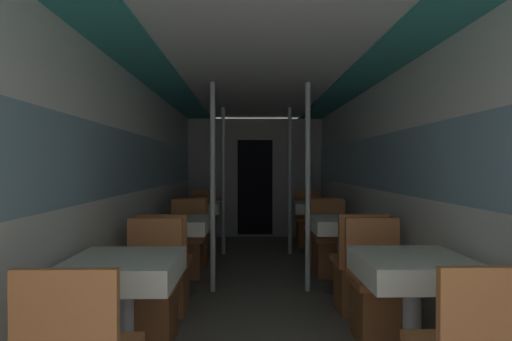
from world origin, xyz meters
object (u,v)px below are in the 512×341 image
object	(u,v)px
support_pole_right_2	(290,181)
chair_left_far_2	(203,228)
dining_table_left_0	(125,278)
dining_table_right_1	(342,229)
chair_left_far_0	(150,303)
chair_left_far_1	(187,251)
dining_table_left_1	(178,230)
chair_left_near_2	(193,242)
dining_table_right_2	(314,210)
dining_table_right_0	(412,276)
support_pole_right_1	(308,187)
support_pole_left_2	(223,181)
support_pole_left_1	(213,187)
chair_right_far_2	(308,228)
chair_right_far_1	(331,251)
chair_left_near_1	(166,280)
dining_table_left_2	(199,211)
chair_right_near_1	(358,279)
chair_right_far_0	(379,301)
chair_right_near_2	(322,242)

from	to	relation	value
support_pole_right_2	chair_left_far_2	bearing A→B (deg)	156.22
dining_table_left_0	dining_table_right_1	xyz separation A→B (m)	(1.71, 1.77, 0.00)
chair_left_far_0	chair_left_far_1	xyz separation A→B (m)	(0.00, 1.77, 0.00)
dining_table_left_1	chair_left_near_2	xyz separation A→B (m)	(0.00, 1.17, -0.35)
chair_left_far_1	dining_table_right_2	distance (m)	2.10
dining_table_right_0	support_pole_right_1	bearing A→B (deg)	101.62
support_pole_left_2	dining_table_right_1	distance (m)	2.27
support_pole_left_1	chair_right_far_2	world-z (taller)	support_pole_left_1
chair_right_far_1	support_pole_right_2	distance (m)	1.46
support_pole_left_1	chair_left_far_2	xyz separation A→B (m)	(-0.36, 2.36, -0.80)
support_pole_left_1	chair_right_far_2	size ratio (longest dim) A/B	2.43
chair_left_far_0	chair_right_far_1	size ratio (longest dim) A/B	1.00
support_pole_left_1	support_pole_left_2	bearing A→B (deg)	90.00
chair_left_near_1	chair_left_far_2	xyz separation A→B (m)	(0.00, 2.96, 0.00)
dining_table_left_2	chair_right_far_2	bearing A→B (deg)	19.15
chair_right_far_2	support_pole_right_2	bearing A→B (deg)	58.58
support_pole_left_1	chair_left_near_2	xyz separation A→B (m)	(-0.36, 1.17, -0.80)
dining_table_left_1	chair_left_near_2	world-z (taller)	chair_left_near_2
dining_table_right_1	chair_right_near_1	xyz separation A→B (m)	(0.00, -0.59, -0.35)
chair_left_near_2	chair_right_far_2	xyz separation A→B (m)	(1.71, 1.19, 0.00)
chair_left_far_1	chair_left_near_1	bearing A→B (deg)	90.00
support_pole_left_1	chair_left_far_2	world-z (taller)	support_pole_left_1
dining_table_left_2	chair_left_far_2	bearing A→B (deg)	90.00
support_pole_right_1	chair_right_far_2	distance (m)	2.52
support_pole_left_2	dining_table_right_2	world-z (taller)	support_pole_left_2
dining_table_left_1	dining_table_left_2	distance (m)	1.77
support_pole_left_2	chair_right_far_1	bearing A→B (deg)	-40.99
dining_table_right_2	chair_left_near_2	bearing A→B (deg)	-160.85
chair_right_far_2	support_pole_right_2	size ratio (longest dim) A/B	0.41
support_pole_left_1	chair_right_far_2	distance (m)	2.83
chair_left_near_1	chair_left_near_2	size ratio (longest dim) A/B	1.00
dining_table_right_1	support_pole_left_1	bearing A→B (deg)	180.00
support_pole_left_1	dining_table_left_0	bearing A→B (deg)	-101.62
chair_left_near_2	support_pole_right_2	bearing A→B (deg)	23.78
dining_table_right_1	dining_table_right_2	xyz separation A→B (m)	(0.00, 1.77, 0.00)
chair_right_far_1	support_pole_right_1	bearing A→B (deg)	58.58
dining_table_right_1	chair_left_far_1	bearing A→B (deg)	160.85
dining_table_left_0	dining_table_left_2	bearing A→B (deg)	90.00
chair_left_far_1	support_pole_right_1	xyz separation A→B (m)	(1.35, -0.59, 0.80)
dining_table_right_2	dining_table_right_1	bearing A→B (deg)	-90.00
dining_table_left_1	dining_table_right_0	world-z (taller)	same
dining_table_left_0	chair_right_near_1	bearing A→B (deg)	34.40
chair_left_near_1	chair_right_far_0	bearing A→B (deg)	-18.64
chair_right_far_1	chair_right_near_2	world-z (taller)	same
chair_right_far_1	support_pole_left_1	bearing A→B (deg)	23.78
chair_left_near_2	support_pole_right_2	size ratio (longest dim) A/B	0.41
chair_left_near_2	chair_left_far_2	bearing A→B (deg)	90.00
support_pole_left_2	chair_right_near_2	size ratio (longest dim) A/B	2.43
chair_left_far_0	chair_right_far_2	bearing A→B (deg)	-115.85
support_pole_right_1	dining_table_right_2	bearing A→B (deg)	78.38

